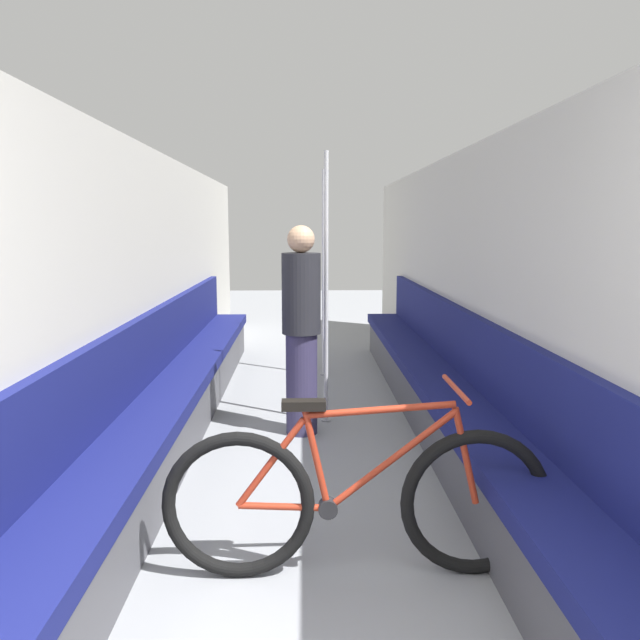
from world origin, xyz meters
The scene contains 8 objects.
wall_left centered at (-1.29, 3.84, 1.12)m, with size 0.10×10.88×2.24m, color beige.
wall_right centered at (1.29, 3.84, 1.12)m, with size 0.10×10.88×2.24m, color beige.
bench_seat_row_left centered at (-1.04, 3.90, 0.32)m, with size 0.44×6.76×0.98m.
bench_seat_row_right centered at (1.04, 3.90, 0.32)m, with size 0.44×6.76×0.98m.
bicycle centered at (0.20, 1.94, 0.37)m, with size 1.81×0.46×0.91m.
grab_pole_near centered at (0.17, 5.92, 1.08)m, with size 0.08×0.08×2.22m.
grab_pole_far centered at (0.14, 4.28, 1.08)m, with size 0.08×0.08×2.22m.
passenger_standing centered at (-0.06, 3.99, 0.84)m, with size 0.30×0.30×1.63m.
Camera 1 is at (-0.04, -0.77, 1.63)m, focal length 35.00 mm.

